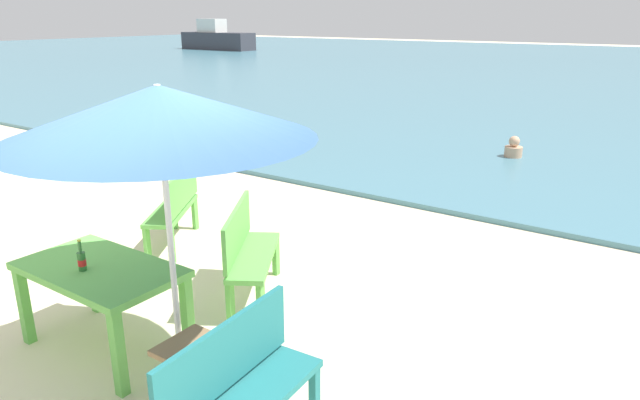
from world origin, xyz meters
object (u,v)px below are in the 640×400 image
object	(u,v)px
bench_teal_center	(239,386)
swimmer_person	(514,149)
beer_bottle_amber	(82,260)
bench_green_right	(176,203)
patio_umbrella	(159,112)
picnic_table_green	(100,278)
boat_cargo_ship	(217,39)
side_table_wood	(195,369)
bench_green_left	(247,248)

from	to	relation	value
bench_teal_center	swimmer_person	xyz separation A→B (m)	(-1.00, 8.95, -0.30)
beer_bottle_amber	bench_green_right	xyz separation A→B (m)	(-1.23, 2.06, -0.31)
bench_green_right	patio_umbrella	bearing A→B (deg)	-41.63
picnic_table_green	swimmer_person	bearing A→B (deg)	84.55
picnic_table_green	boat_cargo_ship	size ratio (longest dim) A/B	0.22
picnic_table_green	patio_umbrella	distance (m)	1.74
side_table_wood	boat_cargo_ship	size ratio (longest dim) A/B	0.08
beer_bottle_amber	side_table_wood	xyz separation A→B (m)	(1.29, -0.04, -0.50)
beer_bottle_amber	bench_teal_center	bearing A→B (deg)	-5.90
picnic_table_green	bench_green_right	bearing A→B (deg)	123.11
picnic_table_green	boat_cargo_ship	distance (m)	43.11
boat_cargo_ship	swimmer_person	bearing A→B (deg)	-36.92
beer_bottle_amber	boat_cargo_ship	world-z (taller)	boat_cargo_ship
bench_teal_center	bench_green_right	bearing A→B (deg)	143.86
patio_umbrella	swimmer_person	distance (m)	8.85
patio_umbrella	bench_teal_center	bearing A→B (deg)	-18.47
side_table_wood	patio_umbrella	bearing A→B (deg)	156.21
bench_teal_center	bench_green_right	world-z (taller)	same
beer_bottle_amber	bench_green_right	distance (m)	2.42
swimmer_person	boat_cargo_ship	distance (m)	37.94
bench_green_right	boat_cargo_ship	distance (m)	40.83
picnic_table_green	bench_green_right	distance (m)	2.32
swimmer_person	patio_umbrella	bearing A→B (deg)	-89.24
picnic_table_green	side_table_wood	world-z (taller)	picnic_table_green
side_table_wood	swimmer_person	size ratio (longest dim) A/B	1.32
patio_umbrella	bench_green_right	world-z (taller)	patio_umbrella
side_table_wood	bench_green_left	size ratio (longest dim) A/B	0.45
patio_umbrella	side_table_wood	xyz separation A→B (m)	(0.32, -0.14, -1.76)
bench_green_right	picnic_table_green	bearing A→B (deg)	-56.89
bench_green_right	boat_cargo_ship	world-z (taller)	boat_cargo_ship
beer_bottle_amber	side_table_wood	distance (m)	1.39
side_table_wood	bench_teal_center	size ratio (longest dim) A/B	0.44
patio_umbrella	boat_cargo_ship	xyz separation A→B (m)	(-30.44, 31.44, -1.20)
bench_teal_center	side_table_wood	bearing A→B (deg)	164.67
patio_umbrella	swimmer_person	world-z (taller)	patio_umbrella
picnic_table_green	beer_bottle_amber	world-z (taller)	beer_bottle_amber
bench_green_left	patio_umbrella	bearing A→B (deg)	-68.23
side_table_wood	bench_green_right	size ratio (longest dim) A/B	0.45
side_table_wood	bench_green_right	bearing A→B (deg)	140.22
bench_green_left	swimmer_person	world-z (taller)	bench_green_left
bench_teal_center	bench_green_right	size ratio (longest dim) A/B	1.01
bench_teal_center	boat_cargo_ship	world-z (taller)	boat_cargo_ship
swimmer_person	bench_teal_center	bearing A→B (deg)	-83.65
picnic_table_green	bench_green_left	xyz separation A→B (m)	(0.38, 1.38, -0.11)
boat_cargo_ship	beer_bottle_amber	bearing A→B (deg)	-46.95
picnic_table_green	side_table_wood	bearing A→B (deg)	-7.12
bench_teal_center	bench_green_left	size ratio (longest dim) A/B	1.01
side_table_wood	bench_green_right	world-z (taller)	bench_green_right
picnic_table_green	swimmer_person	size ratio (longest dim) A/B	3.41
patio_umbrella	side_table_wood	world-z (taller)	patio_umbrella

